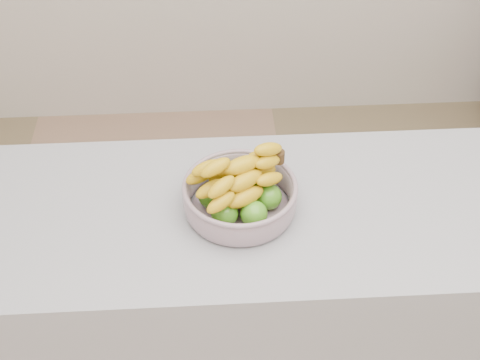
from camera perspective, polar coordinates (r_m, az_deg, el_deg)
name	(u,v)px	position (r m, az deg, el deg)	size (l,w,h in m)	color
counter	(329,312)	(2.08, 7.59, -11.09)	(2.00, 0.60, 0.90)	#A0A1A8
fruit_bowl	(240,194)	(1.67, -0.01, -1.19)	(0.29, 0.29, 0.17)	#A8BCC9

